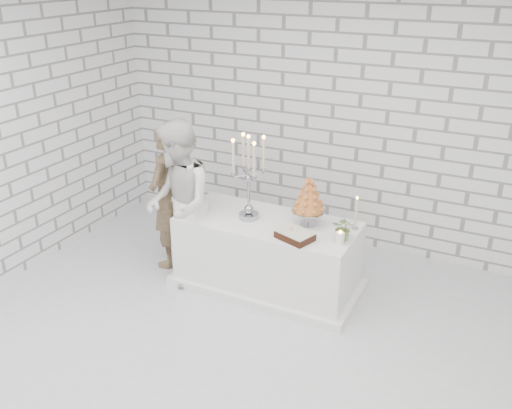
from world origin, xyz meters
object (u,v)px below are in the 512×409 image
at_px(bride, 179,204).
at_px(candelabra, 249,178).
at_px(croquembouche, 309,201).
at_px(cake_table, 267,254).
at_px(groom, 169,197).

xyz_separation_m(bride, candelabra, (0.68, 0.24, 0.32)).
bearing_deg(croquembouche, bride, -164.22).
xyz_separation_m(cake_table, bride, (-0.87, -0.27, 0.49)).
height_order(cake_table, croquembouche, croquembouche).
xyz_separation_m(cake_table, groom, (-1.17, -0.02, 0.43)).
bearing_deg(candelabra, groom, 179.60).
relative_size(cake_table, bride, 1.04).
xyz_separation_m(cake_table, candelabra, (-0.19, -0.03, 0.81)).
bearing_deg(groom, cake_table, 85.51).
height_order(groom, candelabra, candelabra).
bearing_deg(cake_table, croquembouche, 11.88).
distance_m(groom, candelabra, 1.05).
xyz_separation_m(groom, candelabra, (0.98, -0.01, 0.39)).
xyz_separation_m(groom, bride, (0.30, -0.25, 0.07)).
distance_m(cake_table, groom, 1.24).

